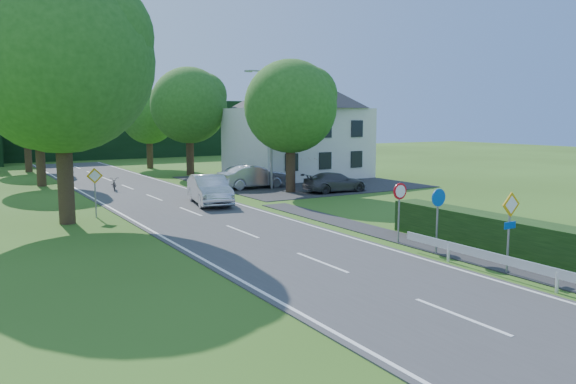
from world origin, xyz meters
TOP-DOWN VIEW (x-y plane):
  - road at (0.00, 20.00)m, footprint 7.00×80.00m
  - parking_pad at (12.00, 33.00)m, footprint 14.00×16.00m
  - line_edge_left at (-3.25, 20.00)m, footprint 0.12×80.00m
  - line_edge_right at (3.25, 20.00)m, footprint 0.12×80.00m
  - line_centre at (0.00, 20.00)m, footprint 0.12×80.00m
  - tree_main at (-6.00, 24.00)m, footprint 9.40×9.40m
  - tree_left_far at (-5.00, 40.00)m, footprint 7.00×7.00m
  - tree_right_far at (7.00, 42.00)m, footprint 7.40×7.40m
  - tree_left_back at (-4.50, 52.00)m, footprint 6.60×6.60m
  - tree_right_back at (6.00, 50.00)m, footprint 6.20×6.20m
  - tree_right_mid at (8.50, 28.00)m, footprint 7.00×7.00m
  - treeline_right at (8.00, 66.00)m, footprint 30.00×5.00m
  - house_white at (14.00, 36.00)m, footprint 10.60×8.40m
  - streetlight at (8.06, 30.00)m, footprint 2.03×0.18m
  - sign_priority_right at (4.30, 7.98)m, footprint 0.78×0.09m
  - sign_roundabout at (4.30, 10.98)m, footprint 0.64×0.08m
  - sign_speed_limit at (4.30, 12.97)m, footprint 0.64×0.11m
  - sign_priority_left at (-4.50, 24.98)m, footprint 0.78×0.09m
  - moving_car at (1.87, 25.84)m, footprint 2.65×5.19m
  - motorcycle at (-1.20, 34.73)m, footprint 0.92×1.77m
  - parked_car_silver_a at (7.32, 31.00)m, footprint 4.85×1.77m
  - parked_car_grey at (10.99, 26.50)m, footprint 4.43×1.90m
  - parked_car_silver_b at (14.16, 34.00)m, footprint 5.80×4.17m
  - parasol at (12.48, 32.70)m, footprint 2.41×2.45m

SIDE VIEW (x-z plane):
  - road at x=0.00m, z-range 0.00..0.04m
  - parking_pad at x=12.00m, z-range 0.00..0.04m
  - line_edge_left at x=-3.25m, z-range 0.04..0.05m
  - line_edge_right at x=3.25m, z-range 0.04..0.05m
  - line_centre at x=0.00m, z-range 0.04..0.05m
  - motorcycle at x=-1.20m, z-range 0.04..0.93m
  - parked_car_grey at x=10.99m, z-range 0.04..1.31m
  - parked_car_silver_b at x=14.16m, z-range 0.04..1.51m
  - parked_car_silver_a at x=7.32m, z-range 0.04..1.63m
  - moving_car at x=1.87m, z-range 0.04..1.67m
  - parasol at x=12.48m, z-range 0.04..2.12m
  - sign_roundabout at x=4.30m, z-range 0.49..2.86m
  - sign_priority_left at x=-4.50m, z-range 0.50..2.94m
  - sign_speed_limit at x=4.30m, z-range 0.58..2.95m
  - sign_priority_right at x=4.30m, z-range 0.50..3.09m
  - treeline_right at x=8.00m, z-range 0.00..7.00m
  - tree_right_back at x=6.00m, z-range 0.00..7.56m
  - tree_left_back at x=-4.50m, z-range 0.00..8.07m
  - tree_left_far at x=-5.00m, z-range 0.00..8.58m
  - tree_right_mid at x=8.50m, z-range 0.00..8.58m
  - house_white at x=14.00m, z-range 0.11..8.71m
  - streetlight at x=8.06m, z-range 0.46..8.46m
  - tree_right_far at x=7.00m, z-range 0.00..9.09m
  - tree_main at x=-6.00m, z-range 0.00..11.64m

